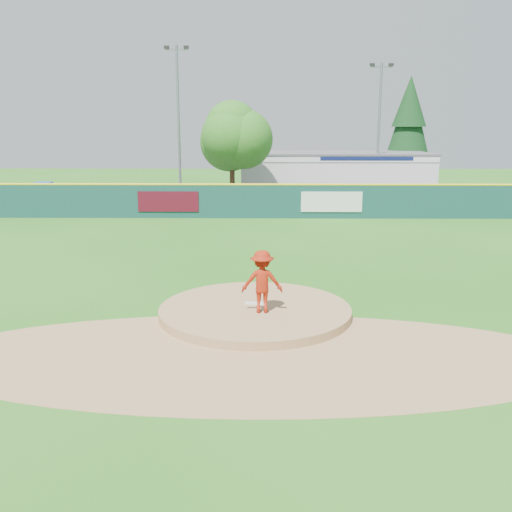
{
  "coord_description": "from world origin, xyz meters",
  "views": [
    {
      "loc": [
        0.24,
        -15.62,
        5.28
      ],
      "look_at": [
        0.0,
        2.0,
        1.3
      ],
      "focal_mm": 40.0,
      "sensor_mm": 36.0,
      "label": 1
    }
  ],
  "objects_px": {
    "conifer_tree": "(409,125)",
    "playground_slide": "(43,194)",
    "deciduous_tree": "(232,138)",
    "light_pole_right": "(379,124)",
    "pool_building_grp": "(333,172)",
    "light_pole_left": "(178,117)",
    "pitcher": "(262,282)",
    "van": "(265,200)"
  },
  "relations": [
    {
      "from": "pitcher",
      "to": "van",
      "type": "distance_m",
      "value": 21.51
    },
    {
      "from": "light_pole_right",
      "to": "van",
      "type": "bearing_deg",
      "value": -137.66
    },
    {
      "from": "van",
      "to": "light_pole_left",
      "type": "relative_size",
      "value": 0.45
    },
    {
      "from": "van",
      "to": "conifer_tree",
      "type": "distance_m",
      "value": 20.2
    },
    {
      "from": "playground_slide",
      "to": "light_pole_right",
      "type": "xyz_separation_m",
      "value": [
        23.95,
        5.61,
        4.72
      ]
    },
    {
      "from": "playground_slide",
      "to": "conifer_tree",
      "type": "height_order",
      "value": "conifer_tree"
    },
    {
      "from": "playground_slide",
      "to": "light_pole_right",
      "type": "distance_m",
      "value": 25.05
    },
    {
      "from": "conifer_tree",
      "to": "pitcher",
      "type": "bearing_deg",
      "value": -109.35
    },
    {
      "from": "pool_building_grp",
      "to": "conifer_tree",
      "type": "xyz_separation_m",
      "value": [
        7.0,
        4.01,
        3.88
      ]
    },
    {
      "from": "van",
      "to": "deciduous_tree",
      "type": "distance_m",
      "value": 5.96
    },
    {
      "from": "pitcher",
      "to": "playground_slide",
      "type": "relative_size",
      "value": 0.6
    },
    {
      "from": "deciduous_tree",
      "to": "conifer_tree",
      "type": "distance_m",
      "value": 18.63
    },
    {
      "from": "conifer_tree",
      "to": "deciduous_tree",
      "type": "bearing_deg",
      "value": -143.75
    },
    {
      "from": "pitcher",
      "to": "light_pole_left",
      "type": "height_order",
      "value": "light_pole_left"
    },
    {
      "from": "playground_slide",
      "to": "conifer_tree",
      "type": "xyz_separation_m",
      "value": [
        27.95,
        12.61,
        4.72
      ]
    },
    {
      "from": "pitcher",
      "to": "deciduous_tree",
      "type": "distance_m",
      "value": 25.76
    },
    {
      "from": "conifer_tree",
      "to": "light_pole_left",
      "type": "relative_size",
      "value": 0.86
    },
    {
      "from": "pool_building_grp",
      "to": "light_pole_left",
      "type": "height_order",
      "value": "light_pole_left"
    },
    {
      "from": "pool_building_grp",
      "to": "conifer_tree",
      "type": "distance_m",
      "value": 8.95
    },
    {
      "from": "conifer_tree",
      "to": "light_pole_right",
      "type": "distance_m",
      "value": 8.06
    },
    {
      "from": "van",
      "to": "pool_building_grp",
      "type": "bearing_deg",
      "value": -32.34
    },
    {
      "from": "light_pole_left",
      "to": "conifer_tree",
      "type": "bearing_deg",
      "value": 25.35
    },
    {
      "from": "playground_slide",
      "to": "light_pole_left",
      "type": "bearing_deg",
      "value": 21.96
    },
    {
      "from": "pitcher",
      "to": "pool_building_grp",
      "type": "height_order",
      "value": "pool_building_grp"
    },
    {
      "from": "conifer_tree",
      "to": "playground_slide",
      "type": "bearing_deg",
      "value": -155.72
    },
    {
      "from": "pitcher",
      "to": "conifer_tree",
      "type": "xyz_separation_m",
      "value": [
        12.8,
        36.44,
        4.41
      ]
    },
    {
      "from": "playground_slide",
      "to": "van",
      "type": "bearing_deg",
      "value": -8.67
    },
    {
      "from": "van",
      "to": "light_pole_right",
      "type": "distance_m",
      "value": 12.73
    },
    {
      "from": "van",
      "to": "playground_slide",
      "type": "xyz_separation_m",
      "value": [
        -15.24,
        2.33,
        0.11
      ]
    },
    {
      "from": "deciduous_tree",
      "to": "playground_slide",
      "type": "bearing_deg",
      "value": -172.92
    },
    {
      "from": "light_pole_left",
      "to": "light_pole_right",
      "type": "height_order",
      "value": "light_pole_left"
    },
    {
      "from": "light_pole_right",
      "to": "conifer_tree",
      "type": "bearing_deg",
      "value": 60.26
    },
    {
      "from": "playground_slide",
      "to": "light_pole_right",
      "type": "height_order",
      "value": "light_pole_right"
    },
    {
      "from": "light_pole_left",
      "to": "light_pole_right",
      "type": "distance_m",
      "value": 15.14
    },
    {
      "from": "van",
      "to": "deciduous_tree",
      "type": "relative_size",
      "value": 0.67
    },
    {
      "from": "light_pole_left",
      "to": "playground_slide",
      "type": "bearing_deg",
      "value": -158.04
    },
    {
      "from": "pool_building_grp",
      "to": "deciduous_tree",
      "type": "xyz_separation_m",
      "value": [
        -8.0,
        -6.99,
        2.89
      ]
    },
    {
      "from": "pool_building_grp",
      "to": "playground_slide",
      "type": "xyz_separation_m",
      "value": [
        -20.95,
        -8.6,
        -0.84
      ]
    },
    {
      "from": "pitcher",
      "to": "light_pole_right",
      "type": "distance_m",
      "value": 31.04
    },
    {
      "from": "pitcher",
      "to": "conifer_tree",
      "type": "height_order",
      "value": "conifer_tree"
    },
    {
      "from": "pitcher",
      "to": "van",
      "type": "height_order",
      "value": "pitcher"
    },
    {
      "from": "deciduous_tree",
      "to": "conifer_tree",
      "type": "bearing_deg",
      "value": 36.25
    }
  ]
}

